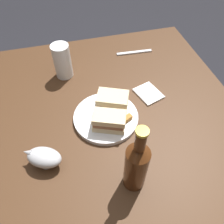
% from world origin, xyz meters
% --- Properties ---
extents(ground_plane, '(6.00, 6.00, 0.00)m').
position_xyz_m(ground_plane, '(0.00, 0.00, 0.00)').
color(ground_plane, black).
extents(dining_table, '(1.11, 0.99, 0.71)m').
position_xyz_m(dining_table, '(0.00, 0.00, 0.35)').
color(dining_table, '#422816').
rests_on(dining_table, ground).
extents(plate, '(0.25, 0.25, 0.02)m').
position_xyz_m(plate, '(0.01, -0.05, 0.71)').
color(plate, white).
rests_on(plate, dining_table).
extents(sandwich_half_left, '(0.11, 0.13, 0.06)m').
position_xyz_m(sandwich_half_left, '(0.06, -0.05, 0.76)').
color(sandwich_half_left, beige).
rests_on(sandwich_half_left, plate).
extents(sandwich_half_right, '(0.12, 0.14, 0.07)m').
position_xyz_m(sandwich_half_right, '(-0.03, -0.01, 0.76)').
color(sandwich_half_right, beige).
rests_on(sandwich_half_right, plate).
extents(potato_wedge_front, '(0.03, 0.05, 0.01)m').
position_xyz_m(potato_wedge_front, '(0.06, -0.01, 0.73)').
color(potato_wedge_front, '#AD702D').
rests_on(potato_wedge_front, plate).
extents(potato_wedge_middle, '(0.04, 0.05, 0.02)m').
position_xyz_m(potato_wedge_middle, '(0.05, 0.02, 0.73)').
color(potato_wedge_middle, '#AD702D').
rests_on(potato_wedge_middle, plate).
extents(potato_wedge_back, '(0.03, 0.05, 0.02)m').
position_xyz_m(potato_wedge_back, '(-0.01, 0.00, 0.73)').
color(potato_wedge_back, '#AD702D').
rests_on(potato_wedge_back, plate).
extents(pint_glass, '(0.08, 0.08, 0.15)m').
position_xyz_m(pint_glass, '(-0.29, -0.17, 0.77)').
color(pint_glass, white).
rests_on(pint_glass, dining_table).
extents(gravy_boat, '(0.12, 0.13, 0.07)m').
position_xyz_m(gravy_boat, '(0.14, -0.29, 0.75)').
color(gravy_boat, '#B7B7BC').
rests_on(gravy_boat, dining_table).
extents(cider_bottle, '(0.07, 0.07, 0.28)m').
position_xyz_m(cider_bottle, '(0.27, -0.02, 0.82)').
color(cider_bottle, '#47230F').
rests_on(cider_bottle, dining_table).
extents(napkin, '(0.13, 0.12, 0.01)m').
position_xyz_m(napkin, '(-0.08, 0.16, 0.71)').
color(napkin, white).
rests_on(napkin, dining_table).
extents(fork, '(0.03, 0.18, 0.01)m').
position_xyz_m(fork, '(-0.37, 0.19, 0.71)').
color(fork, silver).
rests_on(fork, dining_table).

